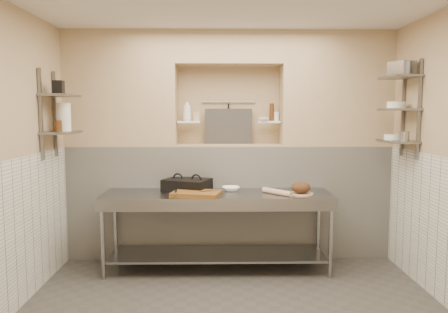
{
  "coord_description": "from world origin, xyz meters",
  "views": [
    {
      "loc": [
        -0.15,
        -3.72,
        1.82
      ],
      "look_at": [
        -0.07,
        0.9,
        1.35
      ],
      "focal_mm": 35.0,
      "sensor_mm": 36.0,
      "label": 1
    }
  ],
  "objects_px": {
    "bottle_soap": "(187,110)",
    "panini_press": "(187,185)",
    "prep_table": "(217,215)",
    "cutting_board": "(197,193)",
    "bowl_alcove": "(263,119)",
    "jug_left": "(64,117)",
    "mixing_bowl": "(231,189)",
    "bread_loaf": "(301,188)",
    "rolling_pin": "(277,192)"
  },
  "relations": [
    {
      "from": "bottle_soap",
      "to": "panini_press",
      "type": "bearing_deg",
      "value": -87.3
    },
    {
      "from": "prep_table",
      "to": "cutting_board",
      "type": "bearing_deg",
      "value": -149.38
    },
    {
      "from": "bowl_alcove",
      "to": "jug_left",
      "type": "bearing_deg",
      "value": -166.13
    },
    {
      "from": "mixing_bowl",
      "to": "bowl_alcove",
      "type": "height_order",
      "value": "bowl_alcove"
    },
    {
      "from": "mixing_bowl",
      "to": "bottle_soap",
      "type": "height_order",
      "value": "bottle_soap"
    },
    {
      "from": "prep_table",
      "to": "bread_loaf",
      "type": "distance_m",
      "value": 1.0
    },
    {
      "from": "rolling_pin",
      "to": "bowl_alcove",
      "type": "distance_m",
      "value": 1.01
    },
    {
      "from": "bowl_alcove",
      "to": "bottle_soap",
      "type": "bearing_deg",
      "value": 176.88
    },
    {
      "from": "prep_table",
      "to": "bottle_soap",
      "type": "bearing_deg",
      "value": 123.51
    },
    {
      "from": "cutting_board",
      "to": "bottle_soap",
      "type": "relative_size",
      "value": 1.94
    },
    {
      "from": "panini_press",
      "to": "rolling_pin",
      "type": "distance_m",
      "value": 1.06
    },
    {
      "from": "rolling_pin",
      "to": "bread_loaf",
      "type": "height_order",
      "value": "bread_loaf"
    },
    {
      "from": "prep_table",
      "to": "rolling_pin",
      "type": "xyz_separation_m",
      "value": [
        0.67,
        -0.09,
        0.29
      ]
    },
    {
      "from": "rolling_pin",
      "to": "bowl_alcove",
      "type": "height_order",
      "value": "bowl_alcove"
    },
    {
      "from": "panini_press",
      "to": "bread_loaf",
      "type": "bearing_deg",
      "value": 10.57
    },
    {
      "from": "bottle_soap",
      "to": "jug_left",
      "type": "bearing_deg",
      "value": -155.16
    },
    {
      "from": "rolling_pin",
      "to": "bread_loaf",
      "type": "bearing_deg",
      "value": -0.47
    },
    {
      "from": "cutting_board",
      "to": "bread_loaf",
      "type": "xyz_separation_m",
      "value": [
        1.17,
        0.04,
        0.06
      ]
    },
    {
      "from": "bread_loaf",
      "to": "bowl_alcove",
      "type": "relative_size",
      "value": 1.49
    },
    {
      "from": "bowl_alcove",
      "to": "cutting_board",
      "type": "bearing_deg",
      "value": -141.2
    },
    {
      "from": "bread_loaf",
      "to": "bottle_soap",
      "type": "relative_size",
      "value": 0.79
    },
    {
      "from": "mixing_bowl",
      "to": "bread_loaf",
      "type": "distance_m",
      "value": 0.82
    },
    {
      "from": "panini_press",
      "to": "cutting_board",
      "type": "height_order",
      "value": "panini_press"
    },
    {
      "from": "panini_press",
      "to": "bottle_soap",
      "type": "xyz_separation_m",
      "value": [
        -0.02,
        0.39,
        0.88
      ]
    },
    {
      "from": "prep_table",
      "to": "jug_left",
      "type": "relative_size",
      "value": 8.44
    },
    {
      "from": "bowl_alcove",
      "to": "prep_table",
      "type": "bearing_deg",
      "value": -138.39
    },
    {
      "from": "prep_table",
      "to": "bread_loaf",
      "type": "relative_size",
      "value": 12.27
    },
    {
      "from": "bottle_soap",
      "to": "bowl_alcove",
      "type": "distance_m",
      "value": 0.95
    },
    {
      "from": "rolling_pin",
      "to": "bottle_soap",
      "type": "bearing_deg",
      "value": 148.1
    },
    {
      "from": "panini_press",
      "to": "jug_left",
      "type": "bearing_deg",
      "value": -148.38
    },
    {
      "from": "mixing_bowl",
      "to": "rolling_pin",
      "type": "height_order",
      "value": "rolling_pin"
    },
    {
      "from": "bowl_alcove",
      "to": "jug_left",
      "type": "height_order",
      "value": "jug_left"
    },
    {
      "from": "bottle_soap",
      "to": "jug_left",
      "type": "height_order",
      "value": "bottle_soap"
    },
    {
      "from": "cutting_board",
      "to": "prep_table",
      "type": "bearing_deg",
      "value": 30.62
    },
    {
      "from": "mixing_bowl",
      "to": "bowl_alcove",
      "type": "distance_m",
      "value": 0.98
    },
    {
      "from": "prep_table",
      "to": "mixing_bowl",
      "type": "xyz_separation_m",
      "value": [
        0.16,
        0.15,
        0.28
      ]
    },
    {
      "from": "cutting_board",
      "to": "bottle_soap",
      "type": "height_order",
      "value": "bottle_soap"
    },
    {
      "from": "cutting_board",
      "to": "bread_loaf",
      "type": "height_order",
      "value": "bread_loaf"
    },
    {
      "from": "jug_left",
      "to": "mixing_bowl",
      "type": "bearing_deg",
      "value": 6.03
    },
    {
      "from": "mixing_bowl",
      "to": "jug_left",
      "type": "bearing_deg",
      "value": -173.97
    },
    {
      "from": "panini_press",
      "to": "jug_left",
      "type": "xyz_separation_m",
      "value": [
        -1.34,
        -0.22,
        0.8
      ]
    },
    {
      "from": "rolling_pin",
      "to": "bowl_alcove",
      "type": "xyz_separation_m",
      "value": [
        -0.1,
        0.6,
        0.8
      ]
    },
    {
      "from": "cutting_board",
      "to": "jug_left",
      "type": "xyz_separation_m",
      "value": [
        -1.46,
        0.08,
        0.84
      ]
    },
    {
      "from": "cutting_board",
      "to": "bottle_soap",
      "type": "bearing_deg",
      "value": 101.73
    },
    {
      "from": "mixing_bowl",
      "to": "bread_loaf",
      "type": "height_order",
      "value": "bread_loaf"
    },
    {
      "from": "bottle_soap",
      "to": "mixing_bowl",
      "type": "bearing_deg",
      "value": -37.9
    },
    {
      "from": "cutting_board",
      "to": "rolling_pin",
      "type": "distance_m",
      "value": 0.9
    },
    {
      "from": "panini_press",
      "to": "bowl_alcove",
      "type": "relative_size",
      "value": 4.28
    },
    {
      "from": "prep_table",
      "to": "bowl_alcove",
      "type": "height_order",
      "value": "bowl_alcove"
    },
    {
      "from": "cutting_board",
      "to": "bread_loaf",
      "type": "bearing_deg",
      "value": 2.15
    }
  ]
}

